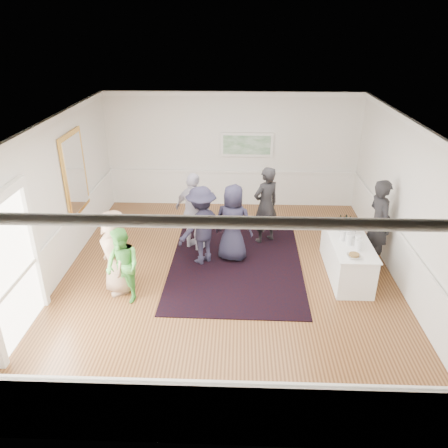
{
  "coord_description": "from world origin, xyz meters",
  "views": [
    {
      "loc": [
        0.21,
        -7.82,
        4.94
      ],
      "look_at": [
        -0.09,
        0.2,
        1.14
      ],
      "focal_mm": 35.0,
      "sensor_mm": 36.0,
      "label": 1
    }
  ],
  "objects_px": {
    "guest_dark_a": "(201,226)",
    "guest_green": "(123,266)",
    "serving_table": "(347,256)",
    "guest_navy": "(233,223)",
    "bartender": "(379,223)",
    "ice_bucket": "(350,231)",
    "guest_lilac": "(194,212)",
    "guest_dark_b": "(266,205)",
    "guest_tan": "(116,252)",
    "nut_bowl": "(354,256)"
  },
  "relations": [
    {
      "from": "guest_dark_a",
      "to": "bartender",
      "type": "bearing_deg",
      "value": 139.0
    },
    {
      "from": "bartender",
      "to": "guest_navy",
      "type": "distance_m",
      "value": 3.12
    },
    {
      "from": "bartender",
      "to": "ice_bucket",
      "type": "relative_size",
      "value": 7.51
    },
    {
      "from": "ice_bucket",
      "to": "guest_tan",
      "type": "bearing_deg",
      "value": -168.98
    },
    {
      "from": "bartender",
      "to": "guest_lilac",
      "type": "relative_size",
      "value": 1.06
    },
    {
      "from": "serving_table",
      "to": "ice_bucket",
      "type": "xyz_separation_m",
      "value": [
        0.03,
        0.11,
        0.53
      ]
    },
    {
      "from": "nut_bowl",
      "to": "guest_navy",
      "type": "bearing_deg",
      "value": 149.88
    },
    {
      "from": "guest_navy",
      "to": "guest_green",
      "type": "bearing_deg",
      "value": 53.25
    },
    {
      "from": "bartender",
      "to": "guest_dark_a",
      "type": "xyz_separation_m",
      "value": [
        -3.79,
        -0.06,
        -0.09
      ]
    },
    {
      "from": "guest_dark_b",
      "to": "ice_bucket",
      "type": "bearing_deg",
      "value": 107.93
    },
    {
      "from": "guest_navy",
      "to": "ice_bucket",
      "type": "height_order",
      "value": "guest_navy"
    },
    {
      "from": "serving_table",
      "to": "guest_lilac",
      "type": "relative_size",
      "value": 1.12
    },
    {
      "from": "guest_lilac",
      "to": "ice_bucket",
      "type": "xyz_separation_m",
      "value": [
        3.33,
        -0.91,
        0.03
      ]
    },
    {
      "from": "bartender",
      "to": "guest_tan",
      "type": "bearing_deg",
      "value": 89.46
    },
    {
      "from": "guest_dark_b",
      "to": "ice_bucket",
      "type": "distance_m",
      "value": 2.14
    },
    {
      "from": "bartender",
      "to": "nut_bowl",
      "type": "height_order",
      "value": "bartender"
    },
    {
      "from": "guest_dark_b",
      "to": "ice_bucket",
      "type": "height_order",
      "value": "guest_dark_b"
    },
    {
      "from": "guest_dark_a",
      "to": "guest_dark_b",
      "type": "distance_m",
      "value": 1.77
    },
    {
      "from": "guest_tan",
      "to": "ice_bucket",
      "type": "height_order",
      "value": "guest_tan"
    },
    {
      "from": "guest_tan",
      "to": "guest_navy",
      "type": "height_order",
      "value": "guest_navy"
    },
    {
      "from": "guest_lilac",
      "to": "guest_dark_b",
      "type": "relative_size",
      "value": 0.98
    },
    {
      "from": "guest_green",
      "to": "ice_bucket",
      "type": "bearing_deg",
      "value": 56.01
    },
    {
      "from": "guest_tan",
      "to": "guest_dark_a",
      "type": "distance_m",
      "value": 1.96
    },
    {
      "from": "bartender",
      "to": "guest_lilac",
      "type": "distance_m",
      "value": 4.05
    },
    {
      "from": "bartender",
      "to": "guest_tan",
      "type": "distance_m",
      "value": 5.49
    },
    {
      "from": "guest_dark_a",
      "to": "nut_bowl",
      "type": "distance_m",
      "value": 3.22
    },
    {
      "from": "guest_tan",
      "to": "guest_dark_b",
      "type": "height_order",
      "value": "guest_dark_b"
    },
    {
      "from": "bartender",
      "to": "guest_dark_a",
      "type": "height_order",
      "value": "bartender"
    },
    {
      "from": "bartender",
      "to": "guest_dark_a",
      "type": "bearing_deg",
      "value": 77.17
    },
    {
      "from": "guest_green",
      "to": "guest_dark_b",
      "type": "relative_size",
      "value": 0.79
    },
    {
      "from": "serving_table",
      "to": "bartender",
      "type": "distance_m",
      "value": 1.01
    },
    {
      "from": "guest_tan",
      "to": "guest_dark_a",
      "type": "xyz_separation_m",
      "value": [
        1.56,
        1.19,
        0.02
      ]
    },
    {
      "from": "serving_table",
      "to": "guest_dark_a",
      "type": "xyz_separation_m",
      "value": [
        -3.08,
        0.4,
        0.46
      ]
    },
    {
      "from": "guest_dark_a",
      "to": "guest_green",
      "type": "bearing_deg",
      "value": 6.17
    },
    {
      "from": "serving_table",
      "to": "guest_navy",
      "type": "relative_size",
      "value": 1.18
    },
    {
      "from": "serving_table",
      "to": "guest_navy",
      "type": "bearing_deg",
      "value": 166.96
    },
    {
      "from": "guest_navy",
      "to": "guest_dark_b",
      "type": "bearing_deg",
      "value": -116.4
    },
    {
      "from": "guest_green",
      "to": "guest_dark_a",
      "type": "bearing_deg",
      "value": 88.76
    },
    {
      "from": "guest_dark_b",
      "to": "nut_bowl",
      "type": "bearing_deg",
      "value": 91.34
    },
    {
      "from": "guest_navy",
      "to": "ice_bucket",
      "type": "distance_m",
      "value": 2.47
    },
    {
      "from": "guest_lilac",
      "to": "guest_dark_b",
      "type": "bearing_deg",
      "value": -129.72
    },
    {
      "from": "guest_dark_b",
      "to": "serving_table",
      "type": "bearing_deg",
      "value": 105.1
    },
    {
      "from": "nut_bowl",
      "to": "serving_table",
      "type": "bearing_deg",
      "value": 83.82
    },
    {
      "from": "serving_table",
      "to": "ice_bucket",
      "type": "distance_m",
      "value": 0.54
    },
    {
      "from": "guest_lilac",
      "to": "bartender",
      "type": "bearing_deg",
      "value": -152.03
    },
    {
      "from": "guest_dark_a",
      "to": "ice_bucket",
      "type": "bearing_deg",
      "value": 132.84
    },
    {
      "from": "guest_dark_b",
      "to": "ice_bucket",
      "type": "relative_size",
      "value": 7.23
    },
    {
      "from": "serving_table",
      "to": "guest_dark_a",
      "type": "relative_size",
      "value": 1.17
    },
    {
      "from": "serving_table",
      "to": "guest_dark_b",
      "type": "distance_m",
      "value": 2.25
    },
    {
      "from": "guest_green",
      "to": "guest_navy",
      "type": "bearing_deg",
      "value": 80.0
    }
  ]
}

